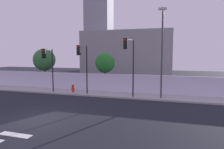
{
  "coord_description": "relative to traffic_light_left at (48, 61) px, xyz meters",
  "views": [
    {
      "loc": [
        7.91,
        -10.41,
        4.07
      ],
      "look_at": [
        2.83,
        6.5,
        2.22
      ],
      "focal_mm": 32.65,
      "sensor_mm": 36.0,
      "label": 1
    }
  ],
  "objects": [
    {
      "name": "fire_hydrant",
      "position": [
        2.09,
        1.05,
        -2.77
      ],
      "size": [
        0.44,
        0.26,
        0.79
      ],
      "color": "red",
      "rests_on": "sidewalk"
    },
    {
      "name": "perimeter_wall",
      "position": [
        3.73,
        2.78,
        -2.3
      ],
      "size": [
        36.0,
        0.18,
        1.8
      ],
      "primitive_type": "cube",
      "color": "silver",
      "rests_on": "sidewalk"
    },
    {
      "name": "traffic_light_right",
      "position": [
        8.04,
        0.08,
        0.56
      ],
      "size": [
        0.62,
        1.73,
        5.16
      ],
      "color": "black",
      "rests_on": "sidewalk"
    },
    {
      "name": "sidewalk",
      "position": [
        3.73,
        1.49,
        -3.27
      ],
      "size": [
        36.0,
        2.4,
        0.15
      ],
      "primitive_type": "cube",
      "color": "#A0A0A0",
      "rests_on": "ground"
    },
    {
      "name": "ground_plane",
      "position": [
        3.73,
        -6.71,
        -3.35
      ],
      "size": [
        80.0,
        80.0,
        0.0
      ],
      "primitive_type": "plane",
      "color": "black"
    },
    {
      "name": "street_lamp_curbside",
      "position": [
        10.7,
        0.74,
        1.17
      ],
      "size": [
        0.61,
        2.31,
        7.38
      ],
      "color": "#4C4C51",
      "rests_on": "sidewalk"
    },
    {
      "name": "low_building_distant",
      "position": [
        4.15,
        16.78,
        0.51
      ],
      "size": [
        14.85,
        6.0,
        7.72
      ],
      "primitive_type": "cube",
      "color": "gray",
      "rests_on": "ground"
    },
    {
      "name": "roadside_tree_midleft",
      "position": [
        4.49,
        4.06,
        -0.34
      ],
      "size": [
        2.19,
        2.19,
        4.12
      ],
      "color": "brown",
      "rests_on": "ground"
    },
    {
      "name": "traffic_light_left",
      "position": [
        0.0,
        0.0,
        0.0
      ],
      "size": [
        0.35,
        1.77,
        4.34
      ],
      "color": "black",
      "rests_on": "sidewalk"
    },
    {
      "name": "traffic_light_center",
      "position": [
        3.59,
        0.18,
        0.19
      ],
      "size": [
        0.48,
        1.48,
        4.64
      ],
      "color": "black",
      "rests_on": "sidewalk"
    },
    {
      "name": "tower_on_skyline",
      "position": [
        -5.35,
        28.78,
        12.54
      ],
      "size": [
        5.69,
        5.0,
        31.77
      ],
      "primitive_type": "cube",
      "color": "gray",
      "rests_on": "ground"
    },
    {
      "name": "roadside_tree_leftmost",
      "position": [
        -3.26,
        4.06,
        -0.08
      ],
      "size": [
        2.64,
        2.64,
        4.6
      ],
      "color": "brown",
      "rests_on": "ground"
    }
  ]
}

